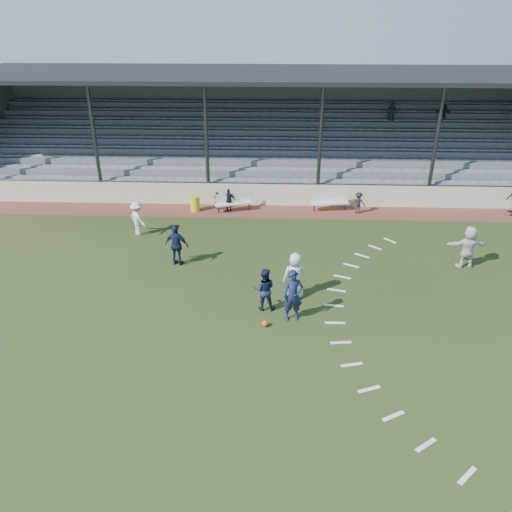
{
  "coord_description": "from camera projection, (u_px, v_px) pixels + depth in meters",
  "views": [
    {
      "loc": [
        0.7,
        -14.55,
        9.76
      ],
      "look_at": [
        0.0,
        2.5,
        1.3
      ],
      "focal_mm": 35.0,
      "sensor_mm": 36.0,
      "label": 1
    }
  ],
  "objects": [
    {
      "name": "retaining_wall",
      "position": [
        263.0,
        195.0,
        27.46
      ],
      "size": [
        34.0,
        0.18,
        1.2
      ],
      "primitive_type": "cube",
      "color": "beige",
      "rests_on": "ground"
    },
    {
      "name": "player_navy_mid",
      "position": [
        264.0,
        289.0,
        17.77
      ],
      "size": [
        0.79,
        0.61,
        1.62
      ],
      "primitive_type": "imported",
      "rotation": [
        0.0,
        0.0,
        3.14
      ],
      "color": "#151D3C",
      "rests_on": "ground"
    },
    {
      "name": "ground",
      "position": [
        253.0,
        321.0,
        17.39
      ],
      "size": [
        90.0,
        90.0,
        0.0
      ],
      "primitive_type": "plane",
      "color": "#283616",
      "rests_on": "ground"
    },
    {
      "name": "player_white_lead",
      "position": [
        295.0,
        276.0,
        18.48
      ],
      "size": [
        0.93,
        0.65,
        1.8
      ],
      "primitive_type": "imported",
      "rotation": [
        0.0,
        0.0,
        3.24
      ],
      "color": "silver",
      "rests_on": "ground"
    },
    {
      "name": "sub_right",
      "position": [
        358.0,
        203.0,
        26.32
      ],
      "size": [
        0.76,
        0.46,
        1.16
      ],
      "primitive_type": "imported",
      "rotation": [
        0.0,
        0.0,
        3.1
      ],
      "color": "black",
      "rests_on": "cinder_track"
    },
    {
      "name": "trash_bin",
      "position": [
        195.0,
        204.0,
        26.68
      ],
      "size": [
        0.5,
        0.5,
        0.81
      ],
      "primitive_type": "cylinder",
      "color": "gold",
      "rests_on": "cinder_track"
    },
    {
      "name": "player_navy_wing",
      "position": [
        177.0,
        245.0,
        20.88
      ],
      "size": [
        1.12,
        0.68,
        1.79
      ],
      "primitive_type": "imported",
      "rotation": [
        0.0,
        0.0,
        2.9
      ],
      "color": "#151D3C",
      "rests_on": "ground"
    },
    {
      "name": "player_white_wing",
      "position": [
        138.0,
        219.0,
        23.7
      ],
      "size": [
        1.21,
        1.19,
        1.67
      ],
      "primitive_type": "imported",
      "rotation": [
        0.0,
        0.0,
        2.38
      ],
      "color": "silver",
      "rests_on": "ground"
    },
    {
      "name": "penalty_arc",
      "position": [
        372.0,
        324.0,
        17.23
      ],
      "size": [
        3.89,
        14.63,
        0.01
      ],
      "color": "white",
      "rests_on": "ground"
    },
    {
      "name": "grandstand",
      "position": [
        265.0,
        145.0,
        30.97
      ],
      "size": [
        34.6,
        9.0,
        6.61
      ],
      "color": "slate",
      "rests_on": "ground"
    },
    {
      "name": "player_white_back",
      "position": [
        468.0,
        247.0,
        20.7
      ],
      "size": [
        1.74,
        0.7,
        1.83
      ],
      "primitive_type": "imported",
      "rotation": [
        0.0,
        0.0,
        3.24
      ],
      "color": "silver",
      "rests_on": "ground"
    },
    {
      "name": "bench_left",
      "position": [
        234.0,
        201.0,
        26.64
      ],
      "size": [
        2.02,
        1.1,
        0.95
      ],
      "rotation": [
        0.0,
        0.0,
        0.34
      ],
      "color": "silver",
      "rests_on": "cinder_track"
    },
    {
      "name": "football",
      "position": [
        265.0,
        324.0,
        17.06
      ],
      "size": [
        0.22,
        0.22,
        0.22
      ],
      "primitive_type": "sphere",
      "color": "#E6520D",
      "rests_on": "ground"
    },
    {
      "name": "sub_left_far",
      "position": [
        229.0,
        200.0,
        26.63
      ],
      "size": [
        0.72,
        0.31,
        1.21
      ],
      "primitive_type": "imported",
      "rotation": [
        0.0,
        0.0,
        3.12
      ],
      "color": "black",
      "rests_on": "cinder_track"
    },
    {
      "name": "bench_right",
      "position": [
        330.0,
        200.0,
        26.71
      ],
      "size": [
        2.04,
        0.75,
        0.95
      ],
      "rotation": [
        0.0,
        0.0,
        0.15
      ],
      "color": "silver",
      "rests_on": "cinder_track"
    },
    {
      "name": "sub_left_near",
      "position": [
        217.0,
        201.0,
        26.81
      ],
      "size": [
        0.42,
        0.33,
        1.0
      ],
      "primitive_type": "imported",
      "rotation": [
        0.0,
        0.0,
        2.87
      ],
      "color": "black",
      "rests_on": "cinder_track"
    },
    {
      "name": "player_navy_lead",
      "position": [
        293.0,
        296.0,
        17.1
      ],
      "size": [
        0.76,
        0.57,
        1.9
      ],
      "primitive_type": "imported",
      "rotation": [
        0.0,
        0.0,
        0.18
      ],
      "color": "#151D3C",
      "rests_on": "ground"
    },
    {
      "name": "cinder_track",
      "position": [
        262.0,
        212.0,
        26.78
      ],
      "size": [
        34.0,
        2.0,
        0.02
      ],
      "primitive_type": "cube",
      "color": "brown",
      "rests_on": "ground"
    }
  ]
}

